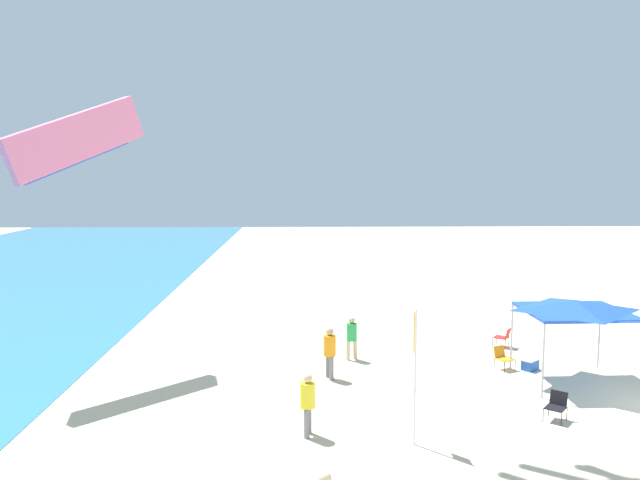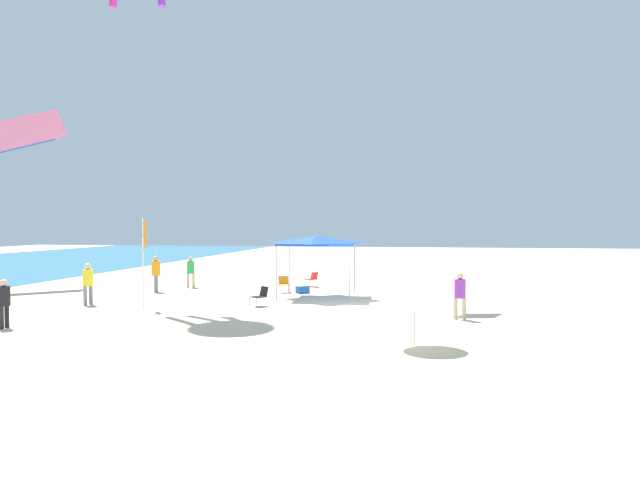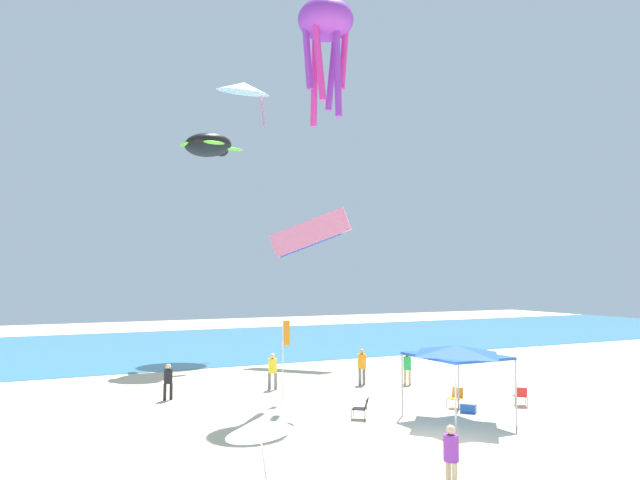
# 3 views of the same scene
# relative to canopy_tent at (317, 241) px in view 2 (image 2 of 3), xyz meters

# --- Properties ---
(ground) EXTENTS (120.00, 120.00, 0.10)m
(ground) POSITION_rel_canopy_tent_xyz_m (-2.50, -2.01, -2.70)
(ground) COLOR beige
(canopy_tent) EXTENTS (2.98, 3.40, 2.89)m
(canopy_tent) POSITION_rel_canopy_tent_xyz_m (0.00, 0.00, 0.00)
(canopy_tent) COLOR #B7B7BC
(canopy_tent) RESTS_ON ground
(beach_umbrella) EXTENTS (1.75, 1.71, 2.12)m
(beach_umbrella) POSITION_rel_canopy_tent_xyz_m (-9.72, -4.40, -0.85)
(beach_umbrella) COLOR silver
(beach_umbrella) RESTS_ON ground
(folding_chair_left_of_tent) EXTENTS (0.78, 0.81, 0.82)m
(folding_chair_left_of_tent) POSITION_rel_canopy_tent_xyz_m (4.19, 1.01, -2.17)
(folding_chair_left_of_tent) COLOR black
(folding_chair_left_of_tent) RESTS_ON ground
(folding_chair_near_cooler) EXTENTS (0.79, 0.74, 0.82)m
(folding_chair_near_cooler) POSITION_rel_canopy_tent_xyz_m (1.47, 1.94, -2.17)
(folding_chair_near_cooler) COLOR black
(folding_chair_near_cooler) RESTS_ON ground
(folding_chair_right_of_tent) EXTENTS (0.81, 0.79, 0.82)m
(folding_chair_right_of_tent) POSITION_rel_canopy_tent_xyz_m (-3.16, 1.85, -2.17)
(folding_chair_right_of_tent) COLOR black
(folding_chair_right_of_tent) RESTS_ON ground
(cooler_box) EXTENTS (0.71, 0.74, 0.40)m
(cooler_box) POSITION_rel_canopy_tent_xyz_m (1.32, 0.96, -2.45)
(cooler_box) COLOR blue
(cooler_box) RESTS_ON ground
(banner_flag) EXTENTS (0.36, 0.06, 3.67)m
(banner_flag) POSITION_rel_canopy_tent_xyz_m (-4.61, 6.30, -0.44)
(banner_flag) COLOR silver
(banner_flag) RESTS_ON ground
(person_kite_handler) EXTENTS (0.40, 0.45, 1.70)m
(person_kite_handler) POSITION_rel_canopy_tent_xyz_m (-5.02, -6.06, -1.65)
(person_kite_handler) COLOR #C6B28C
(person_kite_handler) RESTS_ON ground
(person_beachcomber) EXTENTS (0.43, 0.38, 1.62)m
(person_beachcomber) POSITION_rel_canopy_tent_xyz_m (-9.20, 8.82, -1.70)
(person_beachcomber) COLOR black
(person_beachcomber) RESTS_ON ground
(person_by_tent) EXTENTS (0.40, 0.43, 1.68)m
(person_by_tent) POSITION_rel_canopy_tent_xyz_m (2.70, 7.41, -1.66)
(person_by_tent) COLOR #C6B28C
(person_by_tent) RESTS_ON ground
(person_watching_sky) EXTENTS (0.47, 0.42, 1.77)m
(person_watching_sky) POSITION_rel_canopy_tent_xyz_m (-4.04, 9.13, -1.61)
(person_watching_sky) COLOR slate
(person_watching_sky) RESTS_ON ground
(person_far_stroller) EXTENTS (0.47, 0.43, 1.83)m
(person_far_stroller) POSITION_rel_canopy_tent_xyz_m (0.55, 8.35, -1.57)
(person_far_stroller) COLOR slate
(person_far_stroller) RESTS_ON ground
(kite_parafoil_pink) EXTENTS (4.64, 3.61, 3.29)m
(kite_parafoil_pink) POSITION_rel_canopy_tent_xyz_m (1.70, 17.18, 5.72)
(kite_parafoil_pink) COLOR pink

